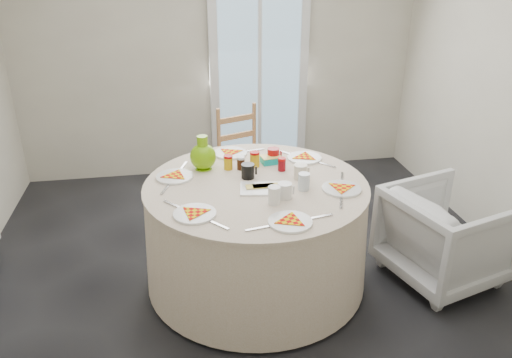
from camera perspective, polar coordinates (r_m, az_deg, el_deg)
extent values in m
plane|color=black|center=(3.75, -0.56, -10.97)|extent=(4.00, 4.00, 0.00)
cube|color=#BCB5A3|center=(5.11, -4.33, 14.65)|extent=(4.00, 0.02, 2.60)
cube|color=silver|center=(5.16, 0.34, 11.99)|extent=(1.00, 0.08, 2.10)
cylinder|color=beige|center=(3.51, 0.00, -6.31)|extent=(1.55, 1.55, 0.78)
imported|color=silver|center=(3.79, 20.95, -5.39)|extent=(0.86, 0.90, 0.75)
cube|color=#09A8A3|center=(3.65, 1.70, 2.11)|extent=(0.16, 0.12, 0.06)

